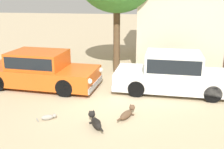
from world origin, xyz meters
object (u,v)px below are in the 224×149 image
at_px(parked_sedan_nearest, 40,69).
at_px(parked_sedan_second, 173,73).
at_px(stray_dog_spotted, 127,113).
at_px(stray_dog_tan, 95,121).
at_px(stray_cat, 48,117).

xyz_separation_m(parked_sedan_nearest, parked_sedan_second, (5.14, 0.26, 0.03)).
bearing_deg(parked_sedan_nearest, stray_dog_spotted, -27.23).
bearing_deg(parked_sedan_nearest, stray_dog_tan, -41.77).
distance_m(stray_dog_spotted, stray_dog_tan, 1.09).
bearing_deg(stray_dog_tan, parked_sedan_second, -66.48).
bearing_deg(parked_sedan_second, stray_dog_spotted, -118.04).
relative_size(parked_sedan_nearest, stray_dog_spotted, 5.03).
distance_m(parked_sedan_second, stray_dog_tan, 3.98).
xyz_separation_m(stray_dog_spotted, stray_cat, (-2.28, -0.51, -0.05)).
bearing_deg(parked_sedan_second, parked_sedan_nearest, -175.04).
relative_size(stray_dog_spotted, stray_dog_tan, 1.01).
bearing_deg(stray_cat, parked_sedan_nearest, 90.64).
relative_size(parked_sedan_second, stray_dog_spotted, 4.79).
distance_m(parked_sedan_second, stray_cat, 4.83).
relative_size(parked_sedan_second, stray_cat, 7.74).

